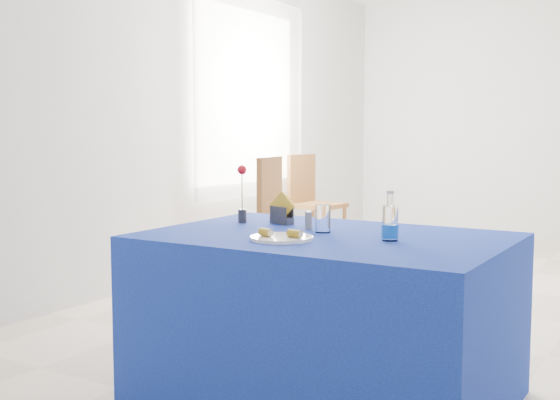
% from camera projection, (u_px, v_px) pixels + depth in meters
% --- Properties ---
extents(floor, '(7.00, 7.00, 0.00)m').
position_uv_depth(floor, '(483.00, 312.00, 4.77)').
color(floor, beige).
rests_on(floor, ground).
extents(room_shell, '(7.00, 7.00, 7.00)m').
position_uv_depth(room_shell, '(491.00, 52.00, 4.60)').
color(room_shell, silver).
rests_on(room_shell, ground).
extents(window_pane, '(0.04, 1.50, 1.60)m').
position_uv_depth(window_pane, '(247.00, 97.00, 6.58)').
color(window_pane, white).
rests_on(window_pane, room_shell).
extents(curtain, '(0.04, 1.75, 1.85)m').
position_uv_depth(curtain, '(253.00, 97.00, 6.54)').
color(curtain, white).
rests_on(curtain, room_shell).
extents(plate, '(0.27, 0.27, 0.01)m').
position_uv_depth(plate, '(282.00, 238.00, 3.03)').
color(plate, white).
rests_on(plate, blue_table).
extents(drinking_glass, '(0.07, 0.07, 0.13)m').
position_uv_depth(drinking_glass, '(323.00, 219.00, 3.25)').
color(drinking_glass, white).
rests_on(drinking_glass, blue_table).
extents(salt_shaker, '(0.03, 0.03, 0.08)m').
position_uv_depth(salt_shaker, '(308.00, 221.00, 3.35)').
color(salt_shaker, slate).
rests_on(salt_shaker, blue_table).
extents(pepper_shaker, '(0.03, 0.03, 0.08)m').
position_uv_depth(pepper_shaker, '(309.00, 219.00, 3.40)').
color(pepper_shaker, slate).
rests_on(pepper_shaker, blue_table).
extents(blue_table, '(1.60, 1.10, 0.76)m').
position_uv_depth(blue_table, '(326.00, 316.00, 3.22)').
color(blue_table, navy).
rests_on(blue_table, floor).
extents(water_bottle, '(0.07, 0.07, 0.21)m').
position_uv_depth(water_bottle, '(390.00, 224.00, 3.00)').
color(water_bottle, white).
rests_on(water_bottle, blue_table).
extents(napkin_holder, '(0.15, 0.09, 0.16)m').
position_uv_depth(napkin_holder, '(282.00, 214.00, 3.55)').
color(napkin_holder, '#37383C').
rests_on(napkin_holder, blue_table).
extents(rose_vase, '(0.05, 0.05, 0.30)m').
position_uv_depth(rose_vase, '(242.00, 195.00, 3.58)').
color(rose_vase, '#29292E').
rests_on(rose_vase, blue_table).
extents(chair_win_a, '(0.54, 0.54, 1.03)m').
position_uv_depth(chair_win_a, '(283.00, 211.00, 5.59)').
color(chair_win_a, brown).
rests_on(chair_win_a, floor).
extents(chair_win_b, '(0.48, 0.48, 1.00)m').
position_uv_depth(chair_win_b, '(311.00, 197.00, 7.03)').
color(chair_win_b, brown).
rests_on(chair_win_b, floor).
extents(banana_pieces, '(0.20, 0.08, 0.03)m').
position_uv_depth(banana_pieces, '(280.00, 233.00, 3.01)').
color(banana_pieces, yellow).
rests_on(banana_pieces, plate).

